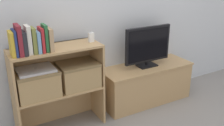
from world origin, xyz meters
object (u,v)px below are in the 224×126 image
(book_forest, at_px, (45,38))
(storage_basket_left, at_px, (37,82))
(book_crimson, at_px, (41,40))
(book_maroon, at_px, (19,40))
(book_skyblue, at_px, (38,42))
(book_mustard, at_px, (12,44))
(book_tan, at_px, (49,39))
(storage_basket_right, at_px, (78,73))
(tv_stand, at_px, (146,83))
(baby_monitor, at_px, (91,37))
(laptop, at_px, (36,70))
(book_charcoal, at_px, (24,43))
(tv, at_px, (148,46))
(book_olive, at_px, (33,40))
(book_ivory, at_px, (28,40))
(book_navy, at_px, (15,43))

(book_forest, xyz_separation_m, storage_basket_left, (-0.10, 0.04, -0.40))
(book_crimson, distance_m, storage_basket_left, 0.40)
(book_maroon, relative_size, book_skyblue, 1.37)
(book_mustard, height_order, book_maroon, book_maroon)
(book_mustard, bearing_deg, book_tan, 0.00)
(storage_basket_left, distance_m, storage_basket_right, 0.39)
(tv_stand, height_order, book_maroon, book_maroon)
(baby_monitor, bearing_deg, book_maroon, -174.91)
(tv_stand, relative_size, storage_basket_right, 2.89)
(book_forest, bearing_deg, laptop, 155.76)
(book_crimson, bearing_deg, storage_basket_right, 7.69)
(book_maroon, bearing_deg, book_tan, 0.00)
(book_charcoal, xyz_separation_m, book_tan, (0.21, 0.00, 0.00))
(tv, height_order, book_tan, book_tan)
(book_maroon, bearing_deg, laptop, 21.05)
(tv_stand, height_order, book_olive, book_olive)
(book_charcoal, bearing_deg, storage_basket_right, 5.35)
(tv, distance_m, book_ivory, 1.32)
(book_skyblue, bearing_deg, book_maroon, 180.00)
(book_mustard, xyz_separation_m, storage_basket_right, (0.57, 0.04, -0.39))
(book_mustard, distance_m, storage_basket_right, 0.69)
(book_charcoal, bearing_deg, storage_basket_left, 29.08)
(tv, xyz_separation_m, book_navy, (-1.39, -0.08, 0.26))
(storage_basket_left, bearing_deg, book_tan, -18.25)
(book_charcoal, distance_m, storage_basket_left, 0.40)
(book_tan, bearing_deg, book_skyblue, 180.00)
(book_mustard, height_order, laptop, book_mustard)
(book_charcoal, height_order, book_olive, book_olive)
(book_maroon, xyz_separation_m, book_forest, (0.21, 0.00, -0.01))
(book_forest, relative_size, storage_basket_right, 0.62)
(book_skyblue, bearing_deg, baby_monitor, 6.53)
(book_mustard, relative_size, storage_basket_right, 0.54)
(book_ivory, bearing_deg, storage_basket_left, 47.06)
(book_maroon, bearing_deg, book_skyblue, 0.00)
(book_olive, xyz_separation_m, book_skyblue, (0.03, -0.00, -0.02))
(book_skyblue, height_order, baby_monitor, book_skyblue)
(book_navy, height_order, storage_basket_right, book_navy)
(tv, distance_m, baby_monitor, 0.72)
(book_forest, bearing_deg, book_tan, -0.00)
(book_mustard, bearing_deg, book_crimson, 0.00)
(book_charcoal, relative_size, baby_monitor, 1.63)
(book_navy, relative_size, storage_basket_right, 0.57)
(book_olive, bearing_deg, book_charcoal, -180.00)
(tv_stand, distance_m, storage_basket_right, 0.91)
(book_charcoal, bearing_deg, book_ivory, 0.00)
(tv_stand, relative_size, book_charcoal, 5.56)
(book_tan, relative_size, storage_basket_left, 0.53)
(tv_stand, xyz_separation_m, baby_monitor, (-0.69, -0.02, 0.66))
(book_mustard, xyz_separation_m, book_forest, (0.27, 0.00, 0.01))
(book_ivory, xyz_separation_m, storage_basket_right, (0.44, 0.04, -0.41))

